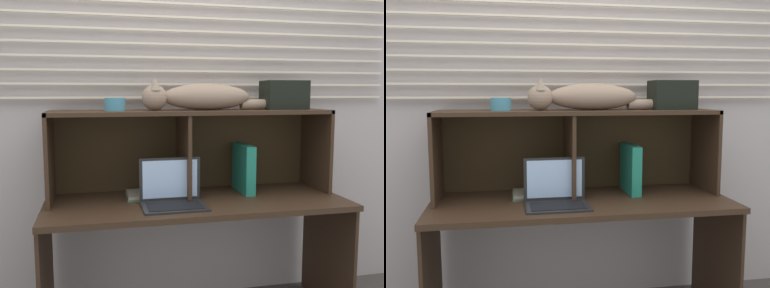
% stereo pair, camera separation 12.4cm
% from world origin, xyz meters
% --- Properties ---
extents(back_panel_with_blinds, '(4.40, 0.08, 2.50)m').
position_xyz_m(back_panel_with_blinds, '(0.00, 0.55, 1.26)').
color(back_panel_with_blinds, '#BCB3AE').
rests_on(back_panel_with_blinds, ground).
extents(desk, '(1.62, 0.63, 0.71)m').
position_xyz_m(desk, '(0.00, 0.19, 0.58)').
color(desk, '#372518').
rests_on(desk, ground).
extents(hutch_shelf_unit, '(1.56, 0.37, 0.48)m').
position_xyz_m(hutch_shelf_unit, '(-0.01, 0.35, 1.05)').
color(hutch_shelf_unit, '#372518').
rests_on(hutch_shelf_unit, desk).
extents(cat, '(0.88, 0.17, 0.17)m').
position_xyz_m(cat, '(0.05, 0.32, 1.26)').
color(cat, gray).
rests_on(cat, hutch_shelf_unit).
extents(laptop, '(0.33, 0.24, 0.24)m').
position_xyz_m(laptop, '(-0.15, 0.11, 0.76)').
color(laptop, black).
rests_on(laptop, desk).
extents(binder_upright, '(0.06, 0.26, 0.28)m').
position_xyz_m(binder_upright, '(0.31, 0.32, 0.85)').
color(binder_upright, '#208167').
rests_on(binder_upright, desk).
extents(book_stack, '(0.15, 0.21, 0.03)m').
position_xyz_m(book_stack, '(-0.30, 0.31, 0.72)').
color(book_stack, '#465E46').
rests_on(book_stack, desk).
extents(small_basket, '(0.11, 0.11, 0.07)m').
position_xyz_m(small_basket, '(-0.42, 0.32, 1.22)').
color(small_basket, teal).
rests_on(small_basket, hutch_shelf_unit).
extents(storage_box, '(0.25, 0.17, 0.17)m').
position_xyz_m(storage_box, '(0.55, 0.32, 1.27)').
color(storage_box, black).
rests_on(storage_box, hutch_shelf_unit).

